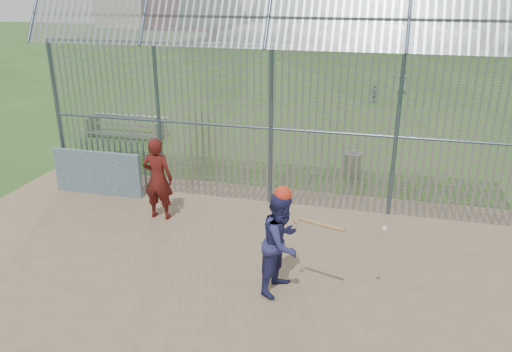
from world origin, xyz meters
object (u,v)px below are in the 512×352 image
(dugout_wall, at_px, (98,173))
(trash_can, at_px, (352,165))
(bleacher, at_px, (127,126))
(batter, at_px, (282,243))
(onlooker, at_px, (158,179))

(dugout_wall, xyz_separation_m, trash_can, (6.53, 3.00, -0.24))
(dugout_wall, xyz_separation_m, bleacher, (-1.92, 5.20, -0.21))
(trash_can, relative_size, bleacher, 0.27)
(batter, relative_size, bleacher, 0.64)
(dugout_wall, relative_size, onlooker, 1.24)
(trash_can, distance_m, bleacher, 8.73)
(batter, relative_size, onlooker, 0.96)
(trash_can, bearing_deg, onlooker, -137.60)
(batter, distance_m, bleacher, 11.36)
(onlooker, relative_size, bleacher, 0.67)
(dugout_wall, distance_m, batter, 6.54)
(trash_can, bearing_deg, bleacher, 165.45)
(batter, xyz_separation_m, trash_can, (0.86, 6.24, -0.60))
(dugout_wall, distance_m, onlooker, 2.44)
(dugout_wall, height_order, trash_can, dugout_wall)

